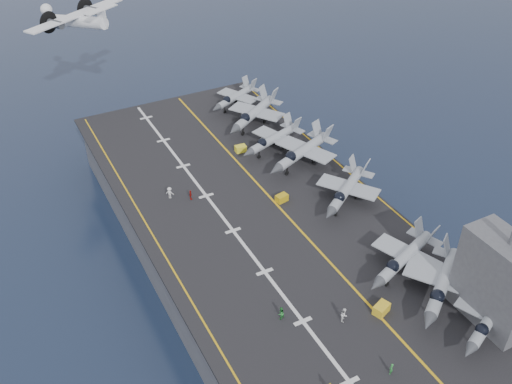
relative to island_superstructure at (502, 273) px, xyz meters
name	(u,v)px	position (x,y,z in m)	size (l,w,h in m)	color
ground	(267,269)	(-15.00, 30.00, -17.90)	(500.00, 500.00, 0.00)	#142135
hull	(268,246)	(-15.00, 30.00, -12.90)	(36.00, 90.00, 10.00)	#56595E
flight_deck	(268,220)	(-15.00, 30.00, -7.70)	(38.00, 92.00, 0.40)	black
foul_line	(285,213)	(-12.00, 30.00, -7.48)	(0.35, 90.00, 0.02)	gold
landing_centerline	(233,231)	(-21.00, 30.00, -7.48)	(0.50, 90.00, 0.02)	silver
deck_edge_port	(164,253)	(-32.00, 30.00, -7.48)	(0.25, 90.00, 0.02)	gold
deck_edge_stbd	(366,187)	(3.50, 30.00, -7.48)	(0.25, 90.00, 0.02)	gold
island_superstructure	(502,273)	(0.00, 0.00, 0.00)	(5.00, 10.00, 15.00)	#56595E
fighter_jet_0	(491,317)	(-1.75, -1.64, -5.21)	(15.52, 13.16, 4.57)	gray
fighter_jet_1	(443,282)	(-2.91, 5.35, -4.82)	(18.55, 17.16, 5.36)	gray
fighter_jet_2	(405,256)	(-4.00, 11.53, -4.97)	(17.00, 14.09, 5.06)	gray
fighter_jet_4	(347,188)	(-1.84, 28.25, -4.94)	(17.73, 16.43, 5.12)	#98A0A7
fighter_jet_5	(303,150)	(-2.15, 40.98, -4.72)	(18.87, 16.00, 5.56)	#8D969D
fighter_jet_6	(274,138)	(-4.30, 47.47, -5.04)	(16.48, 13.62, 4.91)	gray
fighter_jet_7	(254,112)	(-3.12, 57.35, -4.71)	(19.33, 17.80, 5.58)	gray
fighter_jet_8	(236,96)	(-2.82, 66.18, -5.20)	(15.76, 13.78, 4.59)	gray
tow_cart_a	(381,309)	(-11.45, 6.69, -6.86)	(2.50, 2.05, 1.29)	gold
tow_cart_b	(282,198)	(-10.81, 33.11, -6.92)	(2.12, 1.58, 1.15)	gold
tow_cart_c	(241,149)	(-9.91, 49.72, -6.91)	(2.08, 1.45, 1.19)	yellow
crew_2	(281,313)	(-23.18, 11.74, -6.57)	(1.29, 1.06, 1.85)	#268C33
crew_3	(170,193)	(-26.37, 42.21, -6.48)	(1.46, 1.41, 2.03)	silver
crew_4	(191,195)	(-23.55, 40.32, -6.66)	(1.02, 1.20, 1.68)	#9E0F09
crew_6	(391,369)	(-16.21, -1.18, -6.70)	(1.15, 1.11, 1.60)	#298635
crew_7	(344,314)	(-16.38, 7.85, -6.48)	(1.43, 1.45, 2.04)	white
transport_plane	(77,22)	(-27.81, 87.28, 7.84)	(28.96, 26.31, 5.67)	silver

